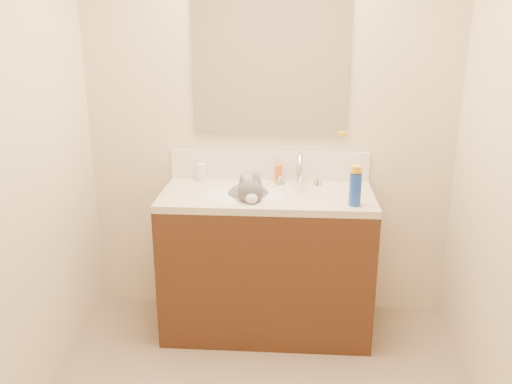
# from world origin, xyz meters

# --- Properties ---
(room_shell) EXTENTS (2.24, 2.54, 2.52)m
(room_shell) POSITION_xyz_m (0.00, 0.00, 1.49)
(room_shell) COLOR beige
(room_shell) RESTS_ON ground
(vanity_cabinet) EXTENTS (1.20, 0.55, 0.82)m
(vanity_cabinet) POSITION_xyz_m (0.00, 0.97, 0.41)
(vanity_cabinet) COLOR #3D2011
(vanity_cabinet) RESTS_ON ground
(counter_slab) EXTENTS (1.20, 0.55, 0.04)m
(counter_slab) POSITION_xyz_m (0.00, 0.97, 0.84)
(counter_slab) COLOR beige
(counter_slab) RESTS_ON vanity_cabinet
(basin) EXTENTS (0.45, 0.36, 0.14)m
(basin) POSITION_xyz_m (-0.12, 0.94, 0.79)
(basin) COLOR white
(basin) RESTS_ON vanity_cabinet
(faucet) EXTENTS (0.28, 0.20, 0.21)m
(faucet) POSITION_xyz_m (0.18, 1.11, 0.95)
(faucet) COLOR silver
(faucet) RESTS_ON counter_slab
(cat) EXTENTS (0.35, 0.40, 0.31)m
(cat) POSITION_xyz_m (-0.10, 0.95, 0.83)
(cat) COLOR #4D4B4D
(cat) RESTS_ON basin
(backsplash) EXTENTS (1.20, 0.02, 0.18)m
(backsplash) POSITION_xyz_m (0.00, 1.24, 0.95)
(backsplash) COLOR silver
(backsplash) RESTS_ON counter_slab
(mirror) EXTENTS (0.90, 0.02, 0.80)m
(mirror) POSITION_xyz_m (0.00, 1.24, 1.54)
(mirror) COLOR white
(mirror) RESTS_ON room_shell
(pill_bottle) EXTENTS (0.07, 0.07, 0.11)m
(pill_bottle) POSITION_xyz_m (-0.41, 1.18, 0.91)
(pill_bottle) COLOR silver
(pill_bottle) RESTS_ON counter_slab
(pill_label) EXTENTS (0.07, 0.07, 0.04)m
(pill_label) POSITION_xyz_m (-0.41, 1.18, 0.90)
(pill_label) COLOR orange
(pill_label) RESTS_ON pill_bottle
(silver_jar) EXTENTS (0.07, 0.07, 0.06)m
(silver_jar) POSITION_xyz_m (-0.08, 1.16, 0.89)
(silver_jar) COLOR #B7B7BC
(silver_jar) RESTS_ON counter_slab
(amber_bottle) EXTENTS (0.06, 0.06, 0.11)m
(amber_bottle) POSITION_xyz_m (0.06, 1.19, 0.91)
(amber_bottle) COLOR #F2581C
(amber_bottle) RESTS_ON counter_slab
(toothbrush) EXTENTS (0.03, 0.13, 0.01)m
(toothbrush) POSITION_xyz_m (0.09, 1.02, 0.86)
(toothbrush) COLOR silver
(toothbrush) RESTS_ON counter_slab
(toothbrush_head) EXTENTS (0.02, 0.03, 0.01)m
(toothbrush_head) POSITION_xyz_m (0.09, 1.02, 0.87)
(toothbrush_head) COLOR #61A4D0
(toothbrush_head) RESTS_ON counter_slab
(spray_can) EXTENTS (0.08, 0.08, 0.17)m
(spray_can) POSITION_xyz_m (0.47, 0.80, 0.95)
(spray_can) COLOR #193FAF
(spray_can) RESTS_ON counter_slab
(spray_cap) EXTENTS (0.08, 0.08, 0.04)m
(spray_cap) POSITION_xyz_m (0.47, 0.80, 1.06)
(spray_cap) COLOR gold
(spray_cap) RESTS_ON spray_can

